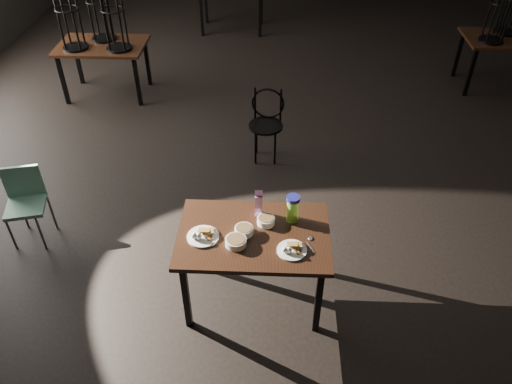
{
  "coord_description": "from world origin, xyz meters",
  "views": [
    {
      "loc": [
        -0.29,
        -5.48,
        3.45
      ],
      "look_at": [
        -0.43,
        -2.23,
        0.85
      ],
      "focal_mm": 35.0,
      "sensor_mm": 36.0,
      "label": 1
    }
  ],
  "objects_px": {
    "juice_carton": "(259,203)",
    "bentwood_chair": "(267,119)",
    "main_table": "(254,241)",
    "water_bottle": "(293,208)",
    "school_chair": "(25,198)"
  },
  "relations": [
    {
      "from": "juice_carton",
      "to": "bentwood_chair",
      "type": "bearing_deg",
      "value": 89.64
    },
    {
      "from": "water_bottle",
      "to": "bentwood_chair",
      "type": "distance_m",
      "value": 2.07
    },
    {
      "from": "water_bottle",
      "to": "school_chair",
      "type": "bearing_deg",
      "value": 168.28
    },
    {
      "from": "main_table",
      "to": "bentwood_chair",
      "type": "height_order",
      "value": "bentwood_chair"
    },
    {
      "from": "main_table",
      "to": "juice_carton",
      "type": "xyz_separation_m",
      "value": [
        0.03,
        0.23,
        0.19
      ]
    },
    {
      "from": "juice_carton",
      "to": "bentwood_chair",
      "type": "xyz_separation_m",
      "value": [
        0.01,
        1.96,
        -0.37
      ]
    },
    {
      "from": "juice_carton",
      "to": "school_chair",
      "type": "distance_m",
      "value": 2.32
    },
    {
      "from": "main_table",
      "to": "school_chair",
      "type": "xyz_separation_m",
      "value": [
        -2.2,
        0.7,
        -0.22
      ]
    },
    {
      "from": "main_table",
      "to": "water_bottle",
      "type": "height_order",
      "value": "water_bottle"
    },
    {
      "from": "water_bottle",
      "to": "main_table",
      "type": "bearing_deg",
      "value": -149.48
    },
    {
      "from": "juice_carton",
      "to": "bentwood_chair",
      "type": "distance_m",
      "value": 1.99
    },
    {
      "from": "main_table",
      "to": "juice_carton",
      "type": "height_order",
      "value": "juice_carton"
    },
    {
      "from": "main_table",
      "to": "water_bottle",
      "type": "xyz_separation_m",
      "value": [
        0.3,
        0.18,
        0.2
      ]
    },
    {
      "from": "juice_carton",
      "to": "bentwood_chair",
      "type": "relative_size",
      "value": 0.3
    },
    {
      "from": "bentwood_chair",
      "to": "water_bottle",
      "type": "bearing_deg",
      "value": -77.0
    }
  ]
}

